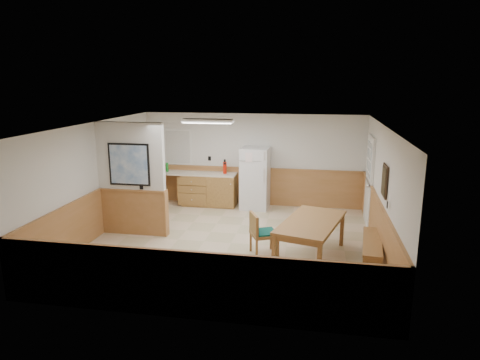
% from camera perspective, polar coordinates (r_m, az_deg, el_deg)
% --- Properties ---
extents(ground, '(6.00, 6.00, 0.00)m').
position_cam_1_polar(ground, '(9.16, -1.19, -8.40)').
color(ground, beige).
rests_on(ground, ground).
extents(ceiling, '(6.00, 6.00, 0.02)m').
position_cam_1_polar(ceiling, '(8.56, -1.28, 7.36)').
color(ceiling, white).
rests_on(ceiling, back_wall).
extents(back_wall, '(6.00, 0.02, 2.50)m').
position_cam_1_polar(back_wall, '(11.66, 1.66, 2.72)').
color(back_wall, silver).
rests_on(back_wall, ground).
extents(right_wall, '(0.02, 6.00, 2.50)m').
position_cam_1_polar(right_wall, '(8.71, 18.51, -1.59)').
color(right_wall, silver).
rests_on(right_wall, ground).
extents(left_wall, '(0.02, 6.00, 2.50)m').
position_cam_1_polar(left_wall, '(9.80, -18.70, -0.01)').
color(left_wall, silver).
rests_on(left_wall, ground).
extents(wainscot_back, '(6.00, 0.04, 1.00)m').
position_cam_1_polar(wainscot_back, '(11.80, 1.62, -0.88)').
color(wainscot_back, '#AD7445').
rests_on(wainscot_back, ground).
extents(wainscot_right, '(0.04, 6.00, 1.00)m').
position_cam_1_polar(wainscot_right, '(8.92, 18.03, -6.25)').
color(wainscot_right, '#AD7445').
rests_on(wainscot_right, ground).
extents(wainscot_left, '(0.04, 6.00, 1.00)m').
position_cam_1_polar(wainscot_left, '(9.98, -18.28, -4.21)').
color(wainscot_left, '#AD7445').
rests_on(wainscot_left, ground).
extents(partition_wall, '(1.50, 0.20, 2.50)m').
position_cam_1_polar(partition_wall, '(9.64, -14.23, -0.03)').
color(partition_wall, silver).
rests_on(partition_wall, ground).
extents(kitchen_counter, '(2.20, 0.61, 1.00)m').
position_cam_1_polar(kitchen_counter, '(11.76, -4.42, -1.16)').
color(kitchen_counter, olive).
rests_on(kitchen_counter, ground).
extents(exterior_door, '(0.07, 1.02, 2.15)m').
position_cam_1_polar(exterior_door, '(10.58, 16.82, -0.03)').
color(exterior_door, white).
rests_on(exterior_door, ground).
extents(kitchen_window, '(0.80, 0.04, 1.00)m').
position_cam_1_polar(kitchen_window, '(12.07, -8.28, 4.39)').
color(kitchen_window, white).
rests_on(kitchen_window, back_wall).
extents(wall_painting, '(0.04, 0.50, 0.60)m').
position_cam_1_polar(wall_painting, '(8.35, 18.71, -0.11)').
color(wall_painting, '#2F2012').
rests_on(wall_painting, right_wall).
extents(fluorescent_fixture, '(1.20, 0.30, 0.09)m').
position_cam_1_polar(fluorescent_fixture, '(10.00, -4.33, 7.86)').
color(fluorescent_fixture, white).
rests_on(fluorescent_fixture, ceiling).
extents(refrigerator, '(0.76, 0.74, 1.64)m').
position_cam_1_polar(refrigerator, '(11.37, 2.03, 0.24)').
color(refrigerator, silver).
rests_on(refrigerator, ground).
extents(dining_table, '(1.41, 2.08, 0.75)m').
position_cam_1_polar(dining_table, '(8.33, 9.46, -5.98)').
color(dining_table, '#AB6B3F').
rests_on(dining_table, ground).
extents(dining_bench, '(0.50, 1.57, 0.45)m').
position_cam_1_polar(dining_bench, '(8.46, 17.20, -8.39)').
color(dining_bench, '#AB6B3F').
rests_on(dining_bench, ground).
extents(dining_chair, '(0.81, 0.70, 0.85)m').
position_cam_1_polar(dining_chair, '(8.42, 2.64, -6.80)').
color(dining_chair, '#AB6B3F').
rests_on(dining_chair, ground).
extents(fire_extinguisher, '(0.11, 0.11, 0.39)m').
position_cam_1_polar(fire_extinguisher, '(11.54, -2.04, 1.70)').
color(fire_extinguisher, red).
rests_on(fire_extinguisher, kitchen_counter).
extents(soap_bottle, '(0.09, 0.09, 0.25)m').
position_cam_1_polar(soap_bottle, '(11.97, -9.70, 1.70)').
color(soap_bottle, '#198A27').
rests_on(soap_bottle, kitchen_counter).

